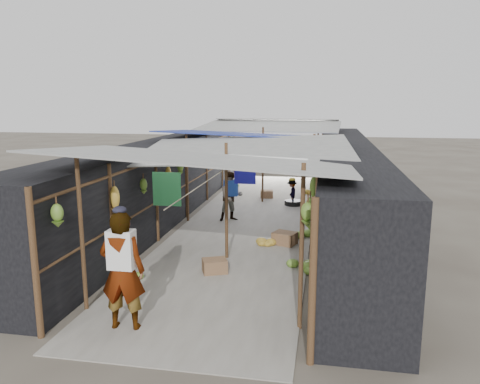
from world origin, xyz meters
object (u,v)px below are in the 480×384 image
Objects in this scene: crate_near at (215,266)px; vendor_elderly at (123,271)px; black_basin at (293,203)px; vendor_seated at (292,193)px; shopper_blue at (231,197)px.

vendor_elderly is (-0.82, -2.56, 0.80)m from crate_near.
black_basin is (1.14, 6.60, -0.06)m from crate_near.
vendor_seated reaches higher than black_basin.
vendor_elderly is at bearing -21.93° from vendor_seated.
black_basin is 2.96m from shopper_blue.
shopper_blue is 1.59× the size of vendor_seated.
black_basin is 0.63× the size of vendor_seated.
black_basin is at bearing -108.08° from vendor_elderly.
vendor_elderly is 2.07× the size of vendor_seated.
vendor_elderly reaches higher than shopper_blue.
vendor_seated reaches higher than crate_near.
crate_near is at bearing -19.58° from vendor_seated.
shopper_blue is (-0.51, 4.23, 0.58)m from crate_near.
vendor_elderly is at bearing -102.11° from black_basin.
crate_near is at bearing -110.91° from shopper_blue.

